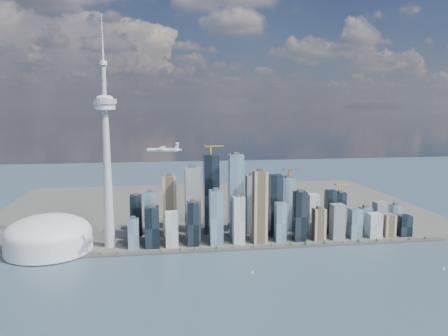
{
  "coord_description": "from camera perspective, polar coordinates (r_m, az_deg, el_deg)",
  "views": [
    {
      "loc": [
        -175.11,
        -751.72,
        342.39
      ],
      "look_at": [
        -24.61,
        260.0,
        198.83
      ],
      "focal_mm": 35.0,
      "sensor_mm": 36.0,
      "label": 1
    }
  ],
  "objects": [
    {
      "name": "airplane",
      "position": [
        897.71,
        -7.92,
        2.42
      ],
      "size": [
        74.71,
        66.34,
        18.24
      ],
      "rotation": [
        0.0,
        0.0,
        -0.17
      ],
      "color": "white",
      "rests_on": "ground"
    },
    {
      "name": "seawall",
      "position": [
        1072.36,
        1.4,
        -10.52
      ],
      "size": [
        1100.0,
        22.0,
        4.0
      ],
      "primitive_type": "cube",
      "color": "#383838",
      "rests_on": "ground"
    },
    {
      "name": "sailboat_west",
      "position": [
        931.63,
        3.75,
        -13.4
      ],
      "size": [
        6.58,
        2.68,
        9.08
      ],
      "rotation": [
        0.0,
        0.0,
        -0.17
      ],
      "color": "silver",
      "rests_on": "ground"
    },
    {
      "name": "land",
      "position": [
        1501.45,
        -1.55,
        -5.14
      ],
      "size": [
        1400.0,
        900.0,
        3.0
      ],
      "primitive_type": "cube",
      "color": "#4C4C47",
      "rests_on": "ground"
    },
    {
      "name": "ground",
      "position": [
        844.38,
        4.42,
        -15.96
      ],
      "size": [
        4000.0,
        4000.0,
        0.0
      ],
      "primitive_type": "plane",
      "color": "#324458",
      "rests_on": "ground"
    },
    {
      "name": "dome_stadium",
      "position": [
        1126.08,
        -21.96,
        -8.21
      ],
      "size": [
        200.0,
        200.0,
        86.0
      ],
      "color": "white",
      "rests_on": "land"
    },
    {
      "name": "needle_tower",
      "position": [
        1074.34,
        -15.1,
        2.02
      ],
      "size": [
        56.0,
        56.0,
        550.5
      ],
      "color": "#A5A4A0",
      "rests_on": "land"
    },
    {
      "name": "shoreline_trees",
      "position": [
        1070.23,
        1.4,
        -10.18
      ],
      "size": [
        960.53,
        7.2,
        8.8
      ],
      "color": "#3F2D1E",
      "rests_on": "seawall"
    },
    {
      "name": "skyscraper_cluster",
      "position": [
        1145.42,
        3.62,
        -5.57
      ],
      "size": [
        736.0,
        142.0,
        240.04
      ],
      "color": "black",
      "rests_on": "land"
    },
    {
      "name": "sailboat_east",
      "position": [
        1056.32,
        26.79,
        -11.66
      ],
      "size": [
        5.93,
        2.14,
        8.19
      ],
      "rotation": [
        0.0,
        0.0,
        0.12
      ],
      "color": "silver",
      "rests_on": "ground"
    }
  ]
}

